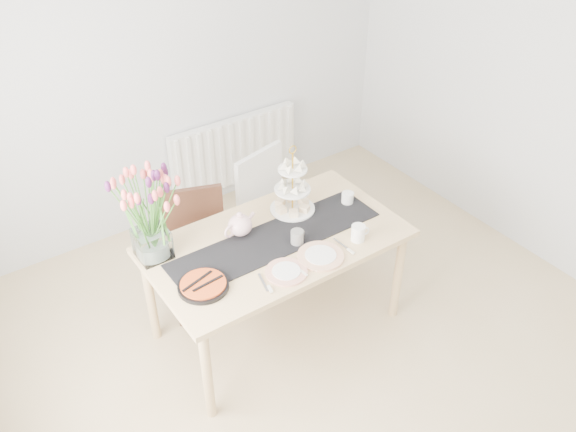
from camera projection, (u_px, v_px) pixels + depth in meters
room_shell at (362, 209)px, 3.10m from camera, size 4.50×4.50×4.50m
radiator at (235, 151)px, 5.28m from camera, size 1.20×0.08×0.60m
dining_table at (276, 249)px, 3.83m from camera, size 1.60×0.90×0.75m
chair_brown at (197, 241)px, 4.17m from camera, size 0.54×0.54×0.86m
chair_white at (271, 203)px, 4.49m from camera, size 0.55×0.55×0.92m
table_runner at (276, 239)px, 3.78m from camera, size 1.40×0.35×0.01m
tulip_vase at (146, 204)px, 3.43m from camera, size 0.69×0.69×0.59m
cake_stand at (292, 195)px, 3.96m from camera, size 0.30×0.30×0.44m
teapot at (240, 225)px, 3.78m from camera, size 0.28×0.25×0.16m
cream_jug at (348, 198)px, 4.08m from camera, size 0.10×0.10×0.08m
tart_tin at (203, 285)px, 3.42m from camera, size 0.29×0.29×0.04m
mug_grey at (297, 237)px, 3.72m from camera, size 0.10×0.10×0.09m
mug_white at (358, 233)px, 3.75m from camera, size 0.10×0.10×0.10m
plate_left at (286, 272)px, 3.53m from camera, size 0.30×0.30×0.01m
plate_right at (321, 256)px, 3.64m from camera, size 0.30×0.30×0.01m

